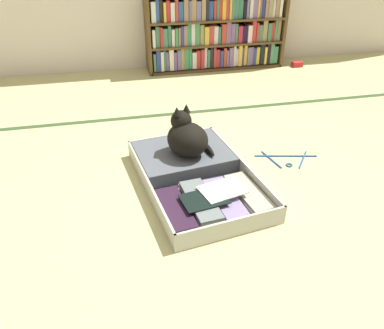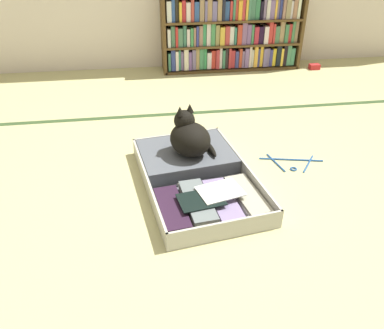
% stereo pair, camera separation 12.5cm
% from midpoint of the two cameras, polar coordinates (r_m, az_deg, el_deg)
% --- Properties ---
extents(ground_plane, '(10.00, 10.00, 0.00)m').
position_cam_midpoint_polar(ground_plane, '(1.95, 3.00, -6.85)').
color(ground_plane, '#BEBA7D').
extents(tatami_border, '(4.80, 0.05, 0.00)m').
position_cam_midpoint_polar(tatami_border, '(2.96, -3.14, 7.64)').
color(tatami_border, '#334C27').
rests_on(tatami_border, ground_plane).
extents(bookshelf, '(1.36, 0.27, 0.72)m').
position_cam_midpoint_polar(bookshelf, '(3.93, 2.57, 19.18)').
color(bookshelf, brown).
rests_on(bookshelf, ground_plane).
extents(open_suitcase, '(0.68, 0.97, 0.10)m').
position_cam_midpoint_polar(open_suitcase, '(2.14, -1.60, -1.30)').
color(open_suitcase, '#B7B5A8').
rests_on(open_suitcase, ground_plane).
extents(black_cat, '(0.31, 0.33, 0.29)m').
position_cam_midpoint_polar(black_cat, '(2.17, -2.52, 4.11)').
color(black_cat, black).
rests_on(black_cat, open_suitcase).
extents(clothes_hanger, '(0.38, 0.24, 0.01)m').
position_cam_midpoint_polar(clothes_hanger, '(2.40, 12.57, 0.80)').
color(clothes_hanger, '#265596').
rests_on(clothes_hanger, ground_plane).
extents(small_red_pouch, '(0.10, 0.07, 0.05)m').
position_cam_midpoint_polar(small_red_pouch, '(4.17, 14.59, 14.32)').
color(small_red_pouch, red).
rests_on(small_red_pouch, ground_plane).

